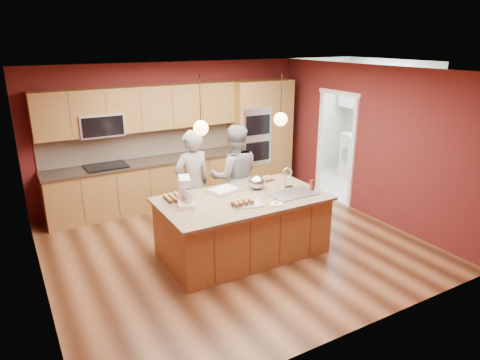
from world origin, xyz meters
TOP-DOWN VIEW (x-y plane):
  - floor at (0.00, 0.00)m, footprint 5.50×5.50m
  - ceiling at (0.00, 0.00)m, footprint 5.50×5.50m
  - wall_back at (0.00, 2.50)m, footprint 5.50×0.00m
  - wall_front at (0.00, -2.50)m, footprint 5.50×0.00m
  - wall_left at (-2.75, 0.00)m, footprint 0.00×5.00m
  - wall_right at (2.75, 0.00)m, footprint 0.00×5.00m
  - cabinet_run at (-0.68, 2.25)m, footprint 3.74×0.64m
  - oven_column at (1.85, 2.19)m, footprint 1.30×0.62m
  - doorway_trim at (2.73, 0.80)m, footprint 0.08×1.11m
  - laundry_room at (4.35, 1.20)m, footprint 2.60×2.70m
  - pendant_left at (-0.65, -0.28)m, footprint 0.20×0.20m
  - pendant_right at (0.63, -0.28)m, footprint 0.20×0.20m
  - island at (0.01, -0.29)m, footprint 2.45×1.37m
  - person_left at (-0.40, 0.65)m, footprint 0.70×0.51m
  - person_right at (0.38, 0.65)m, footprint 1.04×0.92m
  - stand_mixer at (-0.86, -0.17)m, footprint 0.30×0.35m
  - sheet_cake at (-0.13, 0.08)m, footprint 0.51×0.43m
  - cooling_rack at (-0.10, -0.56)m, footprint 0.47×0.38m
  - mixing_bowl at (0.38, -0.05)m, footprint 0.26×0.26m
  - plate at (0.27, -0.75)m, footprint 0.18×0.18m
  - tumbler at (1.09, -0.52)m, footprint 0.08×0.08m
  - phone at (0.85, -0.23)m, footprint 0.15×0.09m
  - cupcakes_left at (-0.93, 0.14)m, footprint 0.24×0.32m
  - cupcakes_rack at (-0.17, -0.56)m, footprint 0.33×0.16m
  - cupcakes_right at (0.69, 0.20)m, footprint 0.28×0.21m
  - washer at (4.22, 0.79)m, footprint 0.85×0.86m
  - dryer at (4.18, 1.60)m, footprint 0.80×0.81m

SIDE VIEW (x-z plane):
  - floor at x=0.00m, z-range 0.00..0.00m
  - island at x=0.01m, z-range -0.18..1.10m
  - dryer at x=4.18m, z-range 0.00..1.03m
  - washer at x=4.22m, z-range 0.00..1.09m
  - person_left at x=-0.40m, z-range 0.00..1.78m
  - person_right at x=0.38m, z-range 0.00..1.78m
  - phone at x=0.85m, z-range 0.90..0.91m
  - plate at x=0.27m, z-range 0.90..0.92m
  - cooling_rack at x=-0.10m, z-range 0.90..0.92m
  - sheet_cake at x=-0.13m, z-range 0.90..0.95m
  - cupcakes_right at x=0.69m, z-range 0.90..0.96m
  - cupcakes_left at x=-0.93m, z-range 0.90..0.97m
  - cupcakes_rack at x=-0.17m, z-range 0.92..0.99m
  - tumbler at x=1.09m, z-range 0.90..1.06m
  - cabinet_run at x=-0.68m, z-range -0.17..2.13m
  - mixing_bowl at x=0.38m, z-range 0.90..1.12m
  - doorway_trim at x=2.73m, z-range -0.05..2.15m
  - stand_mixer at x=-0.86m, z-range 0.87..1.29m
  - oven_column at x=1.85m, z-range 0.00..2.30m
  - wall_back at x=0.00m, z-range -1.40..4.10m
  - wall_front at x=0.00m, z-range -1.40..4.10m
  - wall_left at x=-2.75m, z-range -1.15..3.85m
  - wall_right at x=2.75m, z-range -1.15..3.85m
  - laundry_room at x=4.35m, z-range 0.60..3.30m
  - pendant_left at x=-0.65m, z-range 1.60..2.40m
  - pendant_right at x=0.63m, z-range 1.60..2.40m
  - ceiling at x=0.00m, z-range 2.70..2.70m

